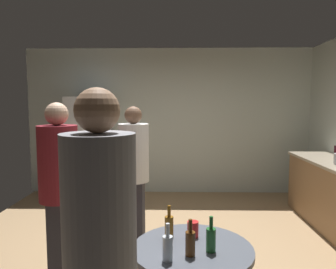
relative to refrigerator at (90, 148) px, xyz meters
name	(u,v)px	position (x,y,z in m)	size (l,w,h in m)	color
ground_plane	(166,263)	(1.40, -2.20, -0.95)	(5.20, 5.20, 0.10)	#9E7C56
wall_back	(170,121)	(1.40, 0.43, 0.45)	(5.32, 0.06, 2.70)	beige
refrigerator	(90,148)	(0.00, 0.00, 0.00)	(0.70, 0.68, 1.80)	silver
foreground_table	(192,262)	(1.62, -3.47, -0.27)	(0.80, 0.80, 0.73)	#4C515B
beer_bottle_amber	(169,226)	(1.46, -3.33, -0.08)	(0.06, 0.06, 0.23)	#8C5919
beer_bottle_brown	(190,242)	(1.60, -3.59, -0.08)	(0.06, 0.06, 0.23)	#593314
beer_bottle_green	(211,239)	(1.73, -3.53, -0.08)	(0.06, 0.06, 0.23)	#26662D
beer_bottle_clear	(168,247)	(1.46, -3.66, -0.08)	(0.06, 0.06, 0.23)	silver
plastic_cup_red	(193,229)	(1.63, -3.31, -0.11)	(0.08, 0.08, 0.11)	red
person_in_maroon_shirt	(59,183)	(0.49, -2.80, 0.09)	(0.35, 0.35, 1.69)	#2D2D38
person_in_gray_shirt	(100,245)	(1.15, -4.08, 0.13)	(0.48, 0.48, 1.75)	#2D2D38
person_in_white_shirt	(134,168)	(1.04, -2.02, 0.06)	(0.37, 0.37, 1.65)	#2D2D38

